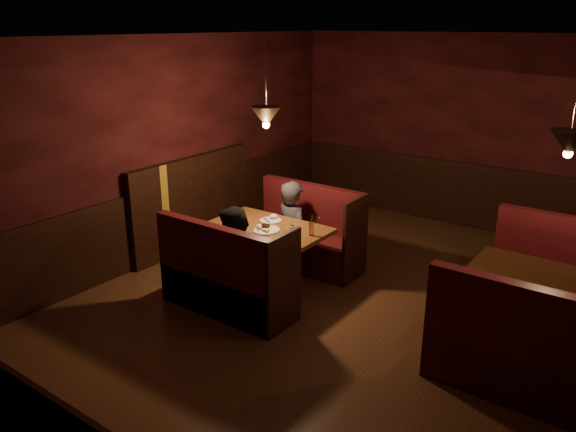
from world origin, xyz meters
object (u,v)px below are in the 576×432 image
Objects in this scene: main_table at (269,241)px; second_bench_near at (521,360)px; second_table at (544,297)px; diner_a at (293,213)px; second_bench_far at (563,288)px; diner_b at (234,244)px; main_bench_far at (307,240)px; main_bench_near at (225,284)px.

second_bench_near is at bearing -8.50° from main_table.
second_table is 3.05m from diner_a.
second_bench_far is (3.02, 1.22, -0.23)m from main_table.
main_bench_far is at bearing 112.00° from diner_b.
second_bench_near is at bearing -179.67° from diner_a.
main_bench_far is at bearing 172.00° from second_table.
main_bench_near is 1.44m from diner_a.
main_bench_near reaches higher than main_table.
main_bench_far is 1.48m from diner_b.
main_bench_near is at bearing -173.34° from second_bench_near.
diner_b is at bearing -176.76° from second_bench_near.
main_table is 3.06m from second_bench_near.
second_table is 0.87m from second_bench_near.
main_table is 1.01× the size of second_table.
second_table is at bearing -92.20° from second_bench_far.
main_bench_far is (0.02, 0.80, -0.25)m from main_table.
main_table is 0.91× the size of main_bench_near.
main_bench_near is 1.01× the size of second_bench_near.
second_bench_far is at bearing 87.80° from second_table.
second_bench_near is at bearing -87.80° from second_table.
second_bench_near reaches higher than main_table.
second_bench_near reaches higher than main_bench_far.
diner_a is (-3.07, -0.65, 0.41)m from second_bench_far.
diner_b is (-3.01, -0.17, 0.40)m from second_bench_near.
diner_b is (0.01, -0.62, 0.16)m from main_table.
second_table is at bearing 40.74° from diner_b.
main_bench_near is at bearing -90.00° from main_bench_far.
main_table is 0.60m from diner_a.
second_table is (2.97, 1.19, 0.25)m from main_bench_near.
second_bench_far is 1.01× the size of diner_a.
diner_b reaches higher than second_bench_far.
second_bench_near is (3.01, -1.25, 0.01)m from main_bench_far.
diner_a is 1.19m from diner_b.
second_table is 3.15m from diner_b.
main_table is at bearing 113.32° from diner_b.
second_bench_far reaches higher than main_table.
second_bench_far is at bearing 21.96° from main_table.
main_table is 0.64m from diner_b.
diner_a reaches higher than diner_b.
diner_a is at bearing 95.27° from main_table.
diner_b reaches higher than main_bench_far.
diner_a is (-0.07, 1.37, 0.43)m from main_bench_near.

